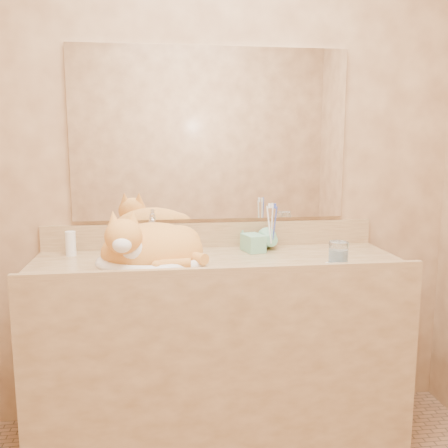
{
  "coord_description": "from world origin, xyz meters",
  "views": [
    {
      "loc": [
        -0.26,
        -1.38,
        1.36
      ],
      "look_at": [
        0.02,
        0.7,
        1.01
      ],
      "focal_mm": 40.0,
      "sensor_mm": 36.0,
      "label": 1
    }
  ],
  "objects": [
    {
      "name": "cat",
      "position": [
        -0.29,
        0.7,
        0.92
      ],
      "size": [
        0.47,
        0.4,
        0.24
      ],
      "primitive_type": null,
      "rotation": [
        0.0,
        0.0,
        0.1
      ],
      "color": "orange",
      "rests_on": "sink_basin"
    },
    {
      "name": "vanity_counter",
      "position": [
        0.0,
        0.72,
        0.42
      ],
      "size": [
        1.6,
        0.55,
        0.85
      ],
      "primitive_type": null,
      "color": "olive",
      "rests_on": "floor"
    },
    {
      "name": "lotion_bottle",
      "position": [
        -0.65,
        0.89,
        0.91
      ],
      "size": [
        0.05,
        0.05,
        0.11
      ],
      "primitive_type": "cylinder",
      "color": "white",
      "rests_on": "vanity_counter"
    },
    {
      "name": "toothbrush_cup",
      "position": [
        0.27,
        0.85,
        0.9
      ],
      "size": [
        0.1,
        0.1,
        0.09
      ],
      "primitive_type": "imported",
      "rotation": [
        0.0,
        0.0,
        0.06
      ],
      "color": "#79C29C",
      "rests_on": "vanity_counter"
    },
    {
      "name": "saucer",
      "position": [
        0.47,
        0.53,
        0.85
      ],
      "size": [
        0.11,
        0.11,
        0.01
      ],
      "primitive_type": "cylinder",
      "color": "white",
      "rests_on": "vanity_counter"
    },
    {
      "name": "sink_basin",
      "position": [
        -0.28,
        0.7,
        0.92
      ],
      "size": [
        0.52,
        0.45,
        0.15
      ],
      "primitive_type": null,
      "rotation": [
        0.0,
        0.0,
        -0.14
      ],
      "color": "white",
      "rests_on": "vanity_counter"
    },
    {
      "name": "water_glass",
      "position": [
        0.47,
        0.53,
        0.91
      ],
      "size": [
        0.08,
        0.08,
        0.09
      ],
      "primitive_type": "cylinder",
      "color": "white",
      "rests_on": "saucer"
    },
    {
      "name": "soap_dispenser",
      "position": [
        0.2,
        0.8,
        0.94
      ],
      "size": [
        0.1,
        0.1,
        0.18
      ],
      "primitive_type": "imported",
      "rotation": [
        0.0,
        0.0,
        0.26
      ],
      "color": "#79C29C",
      "rests_on": "vanity_counter"
    },
    {
      "name": "wall_back",
      "position": [
        0.0,
        1.0,
        1.25
      ],
      "size": [
        2.4,
        0.02,
        2.5
      ],
      "primitive_type": "cube",
      "color": "#916542",
      "rests_on": "ground"
    },
    {
      "name": "toothbrushes",
      "position": [
        0.27,
        0.85,
        0.99
      ],
      "size": [
        0.04,
        0.04,
        0.23
      ],
      "primitive_type": null,
      "color": "white",
      "rests_on": "toothbrush_cup"
    },
    {
      "name": "faucet",
      "position": [
        -0.28,
        0.88,
        0.93
      ],
      "size": [
        0.05,
        0.12,
        0.17
      ],
      "primitive_type": null,
      "rotation": [
        0.0,
        0.0,
        -0.05
      ],
      "color": "white",
      "rests_on": "vanity_counter"
    },
    {
      "name": "mirror",
      "position": [
        0.0,
        0.99,
        1.39
      ],
      "size": [
        1.3,
        0.02,
        0.8
      ],
      "primitive_type": "cube",
      "color": "white",
      "rests_on": "wall_back"
    }
  ]
}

